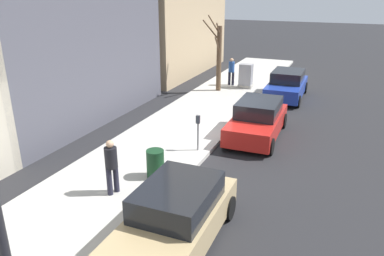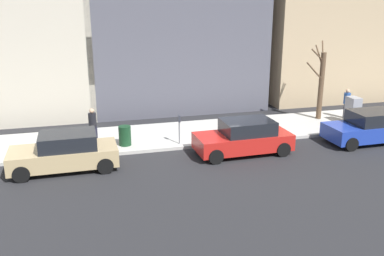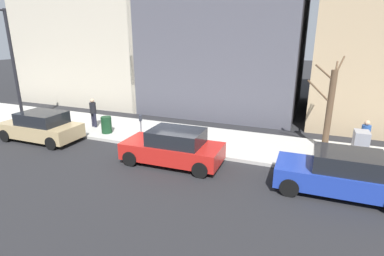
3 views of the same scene
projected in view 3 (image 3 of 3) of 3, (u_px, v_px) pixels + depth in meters
ground_plane at (173, 152)px, 14.03m from camera, size 120.00×120.00×0.00m
sidewalk at (190, 138)px, 15.78m from camera, size 4.00×36.00×0.15m
parked_car_blue at (341, 173)px, 10.20m from camera, size 1.96×4.22×1.52m
parked_car_red at (173, 147)px, 12.59m from camera, size 2.00×4.24×1.52m
parked_car_tan at (41, 127)px, 15.42m from camera, size 1.94×4.21×1.52m
parking_meter at (141, 125)px, 14.85m from camera, size 0.14×0.10×1.35m
utility_box at (359, 148)px, 12.15m from camera, size 0.83×0.61×1.43m
streetlamp at (8, 58)px, 16.77m from camera, size 1.97×0.32×6.50m
bare_tree at (329, 108)px, 13.39m from camera, size 1.23×1.45×4.23m
trash_bin at (106, 125)px, 16.23m from camera, size 0.56×0.56×0.90m
pedestrian_near_meter at (365, 136)px, 12.86m from camera, size 0.40×0.36×1.66m
pedestrian_midblock at (93, 111)px, 17.17m from camera, size 0.36×0.39×1.66m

